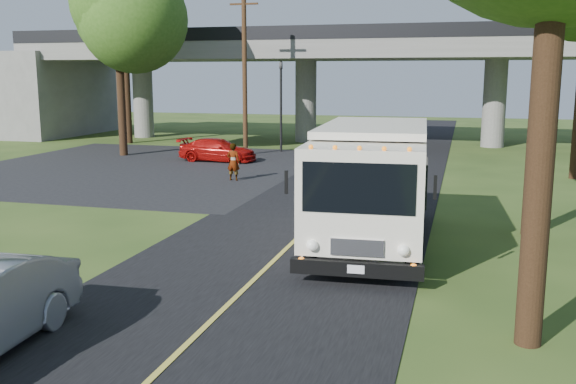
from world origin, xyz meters
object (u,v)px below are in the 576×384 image
at_px(tree_left_lot, 119,9).
at_px(red_sedan, 218,150).
at_px(tree_left_far, 126,27).
at_px(traffic_signal, 281,97).
at_px(utility_pole, 245,72).
at_px(pedestrian, 233,162).
at_px(step_van, 372,181).

relative_size(tree_left_lot, red_sedan, 2.57).
bearing_deg(tree_left_far, traffic_signal, -9.65).
height_order(tree_left_lot, red_sedan, tree_left_lot).
bearing_deg(red_sedan, utility_pole, -8.70).
height_order(tree_left_far, pedestrian, tree_left_far).
bearing_deg(pedestrian, utility_pole, -68.81).
xyz_separation_m(tree_left_lot, pedestrian, (8.69, -6.31, -7.10)).
xyz_separation_m(traffic_signal, tree_left_lot, (-7.79, -4.16, 4.70)).
height_order(utility_pole, tree_left_lot, tree_left_lot).
distance_m(traffic_signal, step_van, 20.96).
xyz_separation_m(tree_left_lot, red_sedan, (5.77, -0.71, -7.31)).
bearing_deg(tree_left_far, tree_left_lot, -63.43).
relative_size(tree_left_lot, step_van, 1.37).
bearing_deg(pedestrian, step_van, 134.29).
xyz_separation_m(traffic_signal, tree_left_far, (-10.79, 1.84, 4.25)).
height_order(traffic_signal, step_van, traffic_signal).
distance_m(utility_pole, pedestrian, 9.59).
relative_size(traffic_signal, pedestrian, 3.23).
bearing_deg(red_sedan, tree_left_lot, 84.74).
distance_m(traffic_signal, utility_pole, 2.86).
xyz_separation_m(utility_pole, step_van, (9.52, -17.30, -2.88)).
bearing_deg(step_van, traffic_signal, 109.14).
bearing_deg(pedestrian, traffic_signal, -79.71).
bearing_deg(utility_pole, tree_left_lot, -161.03).
relative_size(tree_left_far, red_sedan, 2.42).
height_order(traffic_signal, pedestrian, traffic_signal).
bearing_deg(traffic_signal, red_sedan, -112.60).
distance_m(traffic_signal, tree_left_lot, 10.01).
distance_m(red_sedan, pedestrian, 6.32).
distance_m(traffic_signal, tree_left_far, 11.75).
bearing_deg(tree_left_far, red_sedan, -37.41).
bearing_deg(tree_left_lot, utility_pole, 18.97).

